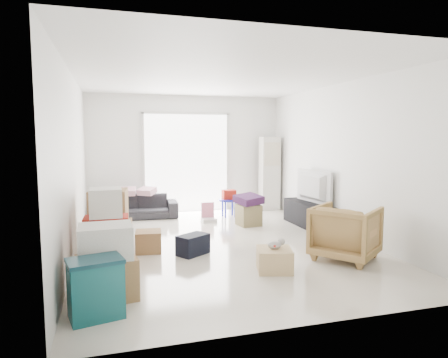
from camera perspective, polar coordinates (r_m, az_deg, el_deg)
name	(u,v)px	position (r m, az deg, el deg)	size (l,w,h in m)	color
room_shell	(221,162)	(6.46, -0.43, 2.45)	(4.98, 6.48, 3.18)	white
sliding_door	(187,159)	(9.36, -5.34, 2.90)	(2.10, 0.04, 2.33)	white
ac_tower	(270,174)	(9.64, 6.52, 0.78)	(0.45, 0.30, 1.75)	beige
tv_console	(309,214)	(8.05, 11.98, -4.96)	(0.42, 1.41, 0.47)	black
television	(309,199)	(8.00, 12.03, -2.80)	(1.10, 0.63, 0.14)	black
sofa	(138,203)	(8.84, -12.25, -3.33)	(1.70, 0.50, 0.67)	#2A2A30
pillow_left	(126,185)	(8.80, -13.77, -0.83)	(0.37, 0.29, 0.12)	#C28E9A
pillow_right	(147,185)	(8.77, -10.98, -0.81)	(0.34, 0.27, 0.12)	#C28E9A
armchair	(346,230)	(6.03, 16.99, -6.94)	(0.83, 0.78, 0.86)	tan
storage_bins	(96,288)	(4.20, -17.86, -14.62)	(0.58, 0.46, 0.59)	#115457
box_stack_a	(106,264)	(4.61, -16.45, -11.51)	(0.68, 0.60, 0.81)	olive
box_stack_b	(107,235)	(5.53, -16.42, -7.64)	(0.64, 0.55, 1.09)	olive
box_stack_c	(109,221)	(6.41, -16.10, -5.83)	(0.71, 0.62, 0.95)	olive
loose_box	(148,241)	(6.30, -10.74, -8.74)	(0.39, 0.39, 0.32)	olive
duffel_bag	(193,245)	(6.06, -4.46, -9.33)	(0.47, 0.28, 0.30)	black
ottoman	(249,215)	(7.98, 3.52, -5.14)	(0.41, 0.41, 0.41)	olive
blanket	(249,201)	(7.93, 3.54, -3.18)	(0.46, 0.46, 0.14)	#431E4B
kids_table	(229,198)	(8.78, 0.69, -2.71)	(0.45, 0.45, 0.59)	#1B20AD
toy_walker	(208,216)	(8.34, -2.25, -5.34)	(0.29, 0.26, 0.39)	silver
wood_crate	(274,260)	(5.39, 7.22, -11.37)	(0.44, 0.44, 0.30)	tan
plush_bunny	(276,244)	(5.35, 7.49, -9.22)	(0.25, 0.15, 0.13)	#B2ADA8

